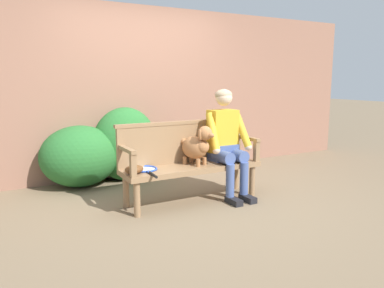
# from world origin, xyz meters

# --- Properties ---
(ground_plane) EXTENTS (40.00, 40.00, 0.00)m
(ground_plane) POSITION_xyz_m (0.00, 0.00, 0.00)
(ground_plane) COLOR #7A664C
(brick_garden_fence) EXTENTS (8.00, 0.30, 2.47)m
(brick_garden_fence) POSITION_xyz_m (0.00, 1.67, 1.24)
(brick_garden_fence) COLOR #936651
(brick_garden_fence) RESTS_ON ground
(hedge_bush_mid_left) EXTENTS (1.04, 0.87, 0.82)m
(hedge_bush_mid_left) POSITION_xyz_m (-1.00, 1.29, 0.41)
(hedge_bush_mid_left) COLOR #286B2D
(hedge_bush_mid_left) RESTS_ON ground
(hedge_bush_far_left) EXTENTS (0.92, 0.69, 1.04)m
(hedge_bush_far_left) POSITION_xyz_m (-0.35, 1.31, 0.52)
(hedge_bush_far_left) COLOR #286B2D
(hedge_bush_far_left) RESTS_ON ground
(garden_bench) EXTENTS (1.66, 0.46, 0.44)m
(garden_bench) POSITION_xyz_m (0.00, 0.00, 0.38)
(garden_bench) COLOR #93704C
(garden_bench) RESTS_ON ground
(bench_backrest) EXTENTS (1.70, 0.06, 0.50)m
(bench_backrest) POSITION_xyz_m (0.00, 0.20, 0.69)
(bench_backrest) COLOR #93704C
(bench_backrest) RESTS_ON garden_bench
(bench_armrest_left_end) EXTENTS (0.06, 0.46, 0.28)m
(bench_armrest_left_end) POSITION_xyz_m (-0.79, -0.08, 0.63)
(bench_armrest_left_end) COLOR #93704C
(bench_armrest_left_end) RESTS_ON garden_bench
(bench_armrest_right_end) EXTENTS (0.06, 0.46, 0.28)m
(bench_armrest_right_end) POSITION_xyz_m (0.79, -0.08, 0.63)
(bench_armrest_right_end) COLOR #93704C
(bench_armrest_right_end) RESTS_ON garden_bench
(person_seated) EXTENTS (0.56, 0.63, 1.31)m
(person_seated) POSITION_xyz_m (0.47, -0.01, 0.71)
(person_seated) COLOR black
(person_seated) RESTS_ON ground
(dog_on_bench) EXTENTS (0.33, 0.46, 0.47)m
(dog_on_bench) POSITION_xyz_m (0.06, -0.02, 0.67)
(dog_on_bench) COLOR #AD7042
(dog_on_bench) RESTS_ON garden_bench
(tennis_racket) EXTENTS (0.31, 0.57, 0.03)m
(tennis_racket) POSITION_xyz_m (-0.57, 0.03, 0.45)
(tennis_racket) COLOR blue
(tennis_racket) RESTS_ON garden_bench
(baseball_glove) EXTENTS (0.27, 0.24, 0.09)m
(baseball_glove) POSITION_xyz_m (-0.73, -0.05, 0.48)
(baseball_glove) COLOR brown
(baseball_glove) RESTS_ON garden_bench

